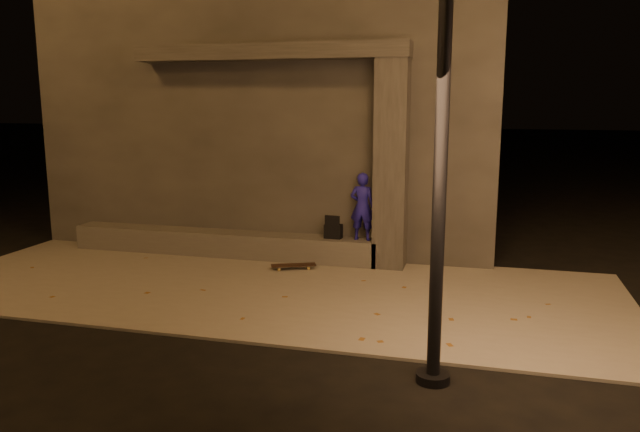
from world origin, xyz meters
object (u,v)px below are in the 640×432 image
(skateboarder, at_px, (362,206))
(skateboard, at_px, (293,265))
(backpack, at_px, (333,230))
(column, at_px, (391,165))

(skateboarder, distance_m, skateboard, 1.60)
(skateboarder, distance_m, backpack, 0.70)
(column, bearing_deg, skateboard, -157.63)
(column, relative_size, backpack, 8.37)
(backpack, height_order, skateboard, backpack)
(backpack, relative_size, skateboard, 0.54)
(column, height_order, skateboard, column)
(skateboarder, bearing_deg, column, -177.69)
(skateboarder, bearing_deg, skateboard, 33.36)
(column, relative_size, skateboarder, 2.98)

